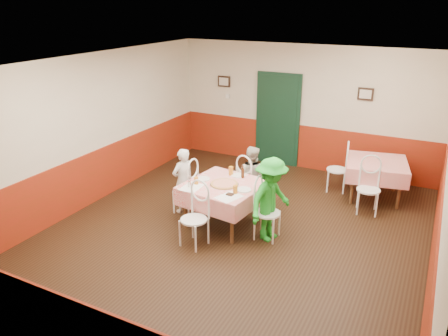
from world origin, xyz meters
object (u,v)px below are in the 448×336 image
at_px(chair_second_a, 337,170).
at_px(diner_right, 271,200).
at_px(glass_a, 196,181).
at_px(glass_c, 231,171).
at_px(main_table, 224,204).
at_px(pizza, 224,184).
at_px(chair_right, 267,213).
at_px(glass_b, 235,189).
at_px(wallet, 230,194).
at_px(second_table, 375,180).
at_px(beer_bottle, 243,172).
at_px(chair_second_b, 368,190).
at_px(chair_left, 185,189).
at_px(chair_far, 249,184).
at_px(diner_far, 251,176).
at_px(chair_near, 194,220).
at_px(diner_left, 183,181).

bearing_deg(chair_second_a, diner_right, -22.67).
distance_m(glass_a, glass_c, 0.73).
height_order(main_table, pizza, pizza).
height_order(chair_right, glass_b, chair_right).
height_order(main_table, diner_right, diner_right).
distance_m(glass_b, wallet, 0.12).
xyz_separation_m(second_table, beer_bottle, (-1.97, -1.95, 0.49)).
bearing_deg(chair_second_b, beer_bottle, -160.01).
height_order(chair_second_b, glass_a, chair_second_b).
bearing_deg(chair_left, chair_far, 128.77).
bearing_deg(wallet, diner_far, 105.13).
xyz_separation_m(second_table, chair_near, (-2.24, -3.18, 0.08)).
distance_m(chair_right, chair_second_b, 2.13).
distance_m(glass_c, wallet, 0.87).
relative_size(second_table, glass_b, 8.24).
distance_m(chair_far, wallet, 1.26).
distance_m(chair_second_b, glass_a, 3.15).
bearing_deg(chair_left, glass_a, 53.93).
xyz_separation_m(glass_c, beer_bottle, (0.24, -0.03, 0.03)).
xyz_separation_m(chair_far, chair_second_a, (1.29, 1.50, 0.00)).
bearing_deg(chair_right, glass_c, 57.61).
bearing_deg(chair_left, chair_second_a, 135.81).
relative_size(pizza, glass_c, 3.00).
xyz_separation_m(diner_far, diner_right, (0.78, -1.00, 0.11)).
height_order(second_table, diner_right, diner_right).
bearing_deg(chair_far, chair_right, 142.58).
relative_size(chair_near, wallet, 8.18).
bearing_deg(diner_far, second_table, -147.08).
height_order(chair_near, pizza, chair_near).
relative_size(main_table, diner_left, 1.00).
height_order(pizza, glass_a, glass_a).
distance_m(second_table, glass_b, 3.19).
relative_size(pizza, glass_a, 3.61).
distance_m(chair_left, pizza, 0.93).
distance_m(chair_left, chair_second_b, 3.33).
relative_size(chair_far, beer_bottle, 4.29).
height_order(wallet, diner_right, diner_right).
bearing_deg(chair_second_b, chair_left, -164.75).
distance_m(second_table, diner_far, 2.50).
relative_size(glass_b, wallet, 1.24).
distance_m(second_table, chair_left, 3.73).
bearing_deg(chair_far, glass_b, 116.53).
distance_m(main_table, chair_near, 0.85).
height_order(beer_bottle, wallet, beer_bottle).
bearing_deg(chair_second_a, chair_left, -56.19).
xyz_separation_m(chair_second_b, pizza, (-2.12, -1.61, 0.33)).
height_order(main_table, chair_far, chair_far).
bearing_deg(diner_far, chair_left, 37.08).
bearing_deg(chair_second_b, glass_a, -155.95).
distance_m(chair_far, chair_near, 1.70).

